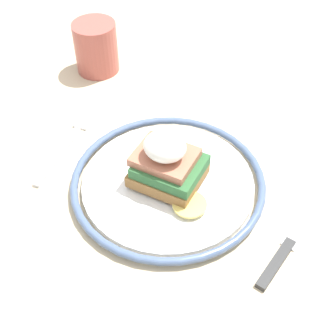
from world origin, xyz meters
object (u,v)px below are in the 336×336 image
Objects in this scene: knife at (290,242)px; cup at (96,47)px; fork at (69,142)px; plate at (168,182)px; sandwich at (168,163)px.

cup reaches higher than knife.
cup is at bearing 109.81° from fork.
knife is 2.15× the size of cup.
fork is at bearing -70.19° from cup.
plate is 1.63× the size of fork.
sandwich reaches higher than knife.
cup is at bearing 153.37° from knife.
plate is at bearing -3.09° from fork.
cup is at bearing 140.77° from sandwich.
sandwich is 0.59× the size of knife.
sandwich is 0.29m from cup.
plate is 0.29m from cup.
fork is 0.33m from knife.
sandwich is 0.17m from fork.
plate reaches higher than knife.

